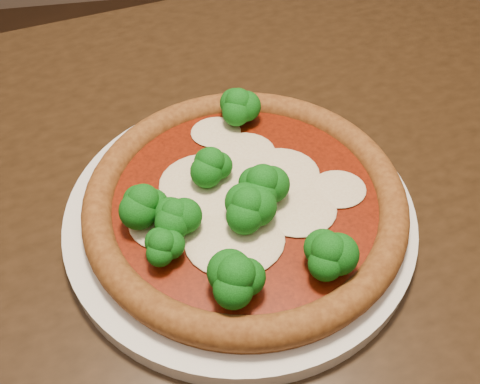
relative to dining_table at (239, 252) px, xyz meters
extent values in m
cube|color=black|center=(0.00, 0.00, 0.08)|extent=(1.30, 0.99, 0.04)
cylinder|color=black|center=(0.45, 0.43, -0.29)|extent=(0.06, 0.06, 0.71)
cylinder|color=silver|center=(-0.01, -0.04, 0.11)|extent=(0.32, 0.32, 0.02)
cylinder|color=brown|center=(0.00, -0.04, 0.13)|extent=(0.28, 0.28, 0.01)
torus|color=brown|center=(0.00, -0.04, 0.14)|extent=(0.29, 0.29, 0.03)
cylinder|color=#6C1605|center=(0.00, -0.04, 0.14)|extent=(0.24, 0.24, 0.00)
ellipsoid|color=beige|center=(-0.07, -0.06, 0.14)|extent=(0.07, 0.06, 0.01)
ellipsoid|color=beige|center=(0.04, -0.06, 0.14)|extent=(0.07, 0.06, 0.01)
ellipsoid|color=beige|center=(-0.03, -0.02, 0.14)|extent=(0.08, 0.07, 0.01)
ellipsoid|color=beige|center=(0.00, -0.03, 0.14)|extent=(0.10, 0.09, 0.01)
ellipsoid|color=beige|center=(0.01, 0.02, 0.14)|extent=(0.06, 0.06, 0.01)
ellipsoid|color=beige|center=(0.08, -0.04, 0.14)|extent=(0.05, 0.05, 0.00)
ellipsoid|color=beige|center=(0.03, -0.02, 0.14)|extent=(0.08, 0.07, 0.01)
ellipsoid|color=beige|center=(-0.02, -0.08, 0.14)|extent=(0.08, 0.08, 0.01)
ellipsoid|color=beige|center=(-0.01, 0.05, 0.14)|extent=(0.05, 0.04, 0.00)
ellipsoid|color=beige|center=(-0.07, -0.05, 0.14)|extent=(0.06, 0.06, 0.01)
ellipsoid|color=#127617|center=(0.05, -0.12, 0.16)|extent=(0.05, 0.05, 0.04)
ellipsoid|color=#127617|center=(-0.09, -0.05, 0.16)|extent=(0.05, 0.05, 0.04)
ellipsoid|color=#127617|center=(-0.06, -0.07, 0.16)|extent=(0.04, 0.04, 0.03)
ellipsoid|color=#127617|center=(-0.02, -0.13, 0.16)|extent=(0.05, 0.05, 0.04)
ellipsoid|color=#127617|center=(-0.08, -0.09, 0.16)|extent=(0.04, 0.04, 0.03)
ellipsoid|color=#127617|center=(0.01, -0.05, 0.16)|extent=(0.05, 0.05, 0.04)
ellipsoid|color=#127617|center=(-0.03, -0.01, 0.16)|extent=(0.04, 0.04, 0.04)
ellipsoid|color=#127617|center=(0.00, -0.07, 0.16)|extent=(0.05, 0.05, 0.04)
ellipsoid|color=#127617|center=(0.01, 0.06, 0.16)|extent=(0.05, 0.05, 0.04)
camera|label=1|loc=(-0.06, -0.34, 0.49)|focal=40.00mm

